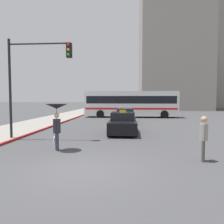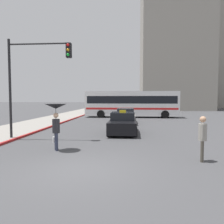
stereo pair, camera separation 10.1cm
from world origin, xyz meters
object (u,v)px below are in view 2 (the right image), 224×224
at_px(sedan_red, 126,116).
at_px(pedestrian_man, 203,135).
at_px(taxi, 123,124).
at_px(pedestrian_with_umbrella, 56,114).
at_px(traffic_light, 34,70).
at_px(city_bus, 131,103).

xyz_separation_m(sedan_red, pedestrian_man, (3.13, -12.91, 0.35)).
xyz_separation_m(taxi, pedestrian_man, (3.21, -6.59, 0.35)).
distance_m(taxi, pedestrian_with_umbrella, 6.12).
relative_size(sedan_red, pedestrian_man, 2.74).
height_order(taxi, traffic_light, traffic_light).
distance_m(sedan_red, traffic_light, 11.03).
bearing_deg(traffic_light, taxi, 30.63).
distance_m(pedestrian_with_umbrella, traffic_light, 3.93).
distance_m(taxi, sedan_red, 6.33).
bearing_deg(city_bus, taxi, -2.05).
bearing_deg(pedestrian_man, traffic_light, -95.60).
bearing_deg(pedestrian_with_umbrella, traffic_light, 11.32).
bearing_deg(pedestrian_man, taxi, -135.38).
relative_size(city_bus, pedestrian_man, 6.85).
xyz_separation_m(pedestrian_man, traffic_light, (-8.14, 3.67, 2.98)).
relative_size(taxi, city_bus, 0.37).
distance_m(sedan_red, pedestrian_man, 13.29).
bearing_deg(traffic_light, pedestrian_man, -24.26).
bearing_deg(pedestrian_with_umbrella, sedan_red, -43.69).
distance_m(taxi, traffic_light, 6.63).
relative_size(sedan_red, city_bus, 0.40).
height_order(city_bus, pedestrian_with_umbrella, city_bus).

